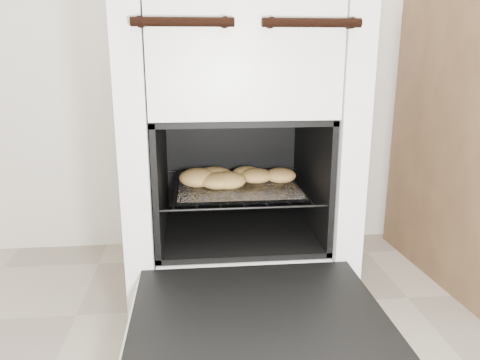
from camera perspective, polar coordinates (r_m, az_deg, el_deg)
name	(u,v)px	position (r m, az deg, el deg)	size (l,w,h in m)	color
stove	(235,151)	(1.41, -0.60, 3.51)	(0.60, 0.67, 0.92)	white
oven_door	(257,315)	(1.02, 2.10, -16.18)	(0.54, 0.42, 0.04)	black
oven_rack	(237,187)	(1.36, -0.34, -0.81)	(0.44, 0.42, 0.01)	black
foil_sheet	(238,186)	(1.34, -0.26, -0.79)	(0.34, 0.30, 0.01)	white
baked_rolls	(230,177)	(1.34, -1.28, 0.37)	(0.37, 0.20, 0.05)	tan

